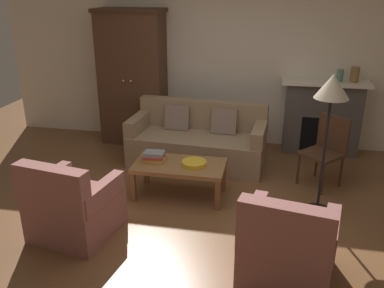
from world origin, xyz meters
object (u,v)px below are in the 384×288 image
Objects in this scene: mantel_vase_bronze at (355,75)px; armchair_near_left at (73,208)px; couch at (198,142)px; coffee_table at (179,168)px; armchair_near_right at (287,249)px; mantel_vase_jade at (340,75)px; side_chair_wooden at (326,147)px; fruit_bowl at (194,163)px; floor_lamp at (331,95)px; book_stack at (154,157)px; fireplace at (322,117)px; armoire at (133,78)px.

mantel_vase_bronze is 0.25× the size of armchair_near_left.
armchair_near_left is (-0.92, -2.10, -0.00)m from couch.
coffee_table is at bearing 50.27° from armchair_near_left.
armchair_near_right is (1.23, -2.39, -0.00)m from couch.
armchair_near_right is at bearing -46.70° from coffee_table.
coffee_table is at bearing -137.94° from mantel_vase_jade.
armchair_near_left is at bearing -146.61° from side_chair_wooden.
fruit_bowl is at bearing 44.86° from armchair_near_left.
armchair_near_right is (2.15, -0.29, 0.00)m from armchair_near_left.
mantel_vase_jade is 0.11× the size of floor_lamp.
book_stack reaches higher than fruit_bowl.
mantel_vase_jade is at bearing 44.84° from fruit_bowl.
couch is at bearing 168.33° from side_chair_wooden.
side_chair_wooden is (2.65, 1.75, 0.20)m from armchair_near_left.
fruit_bowl is at bearing -0.44° from coffee_table.
fruit_bowl is 0.50m from book_stack.
coffee_table is at bearing 178.17° from floor_lamp.
armchair_near_left is (-2.68, -2.87, -0.25)m from fireplace.
couch is at bearing 145.72° from floor_lamp.
book_stack is 2.09m from armchair_near_right.
couch is at bearing 71.38° from book_stack.
armchair_near_right is at bearing -99.68° from fireplace.
side_chair_wooden is (-0.04, -1.12, -0.06)m from fireplace.
armchair_near_right is 1.71m from floor_lamp.
coffee_table is 6.13× the size of mantel_vase_jade.
armoire is at bearing 128.13° from armchair_near_right.
armoire reaches higher than armchair_near_left.
floor_lamp reaches higher than side_chair_wooden.
book_stack is 0.29× the size of armchair_near_right.
armoire is 9.51× the size of mantel_vase_bronze.
side_chair_wooden is (1.73, -0.36, 0.19)m from couch.
mantel_vase_bronze reaches higher than coffee_table.
armoire is at bearing 147.46° from floor_lamp.
armchair_near_left is 0.99× the size of side_chair_wooden.
couch is at bearing -160.88° from mantel_vase_bronze.
armoire reaches higher than mantel_vase_jade.
armoire reaches higher than mantel_vase_bronze.
fruit_bowl is at bearing -52.49° from armoire.
mantel_vase_bronze is 0.25× the size of side_chair_wooden.
fireplace is at bearing 85.19° from floor_lamp.
mantel_vase_jade is 1.88m from floor_lamp.
fruit_bowl is 0.19× the size of floor_lamp.
book_stack is at bearing 178.80° from fruit_bowl.
floor_lamp is (0.38, 1.29, 1.06)m from armchair_near_right.
fruit_bowl is (1.33, -1.73, -0.61)m from armoire.
armchair_near_left is (-0.88, -1.06, -0.05)m from coffee_table.
couch is 2.69m from armchair_near_right.
mantel_vase_bronze reaches higher than armchair_near_right.
armchair_near_left is at bearing -113.52° from couch.
armchair_near_right is (1.27, -1.34, -0.05)m from coffee_table.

